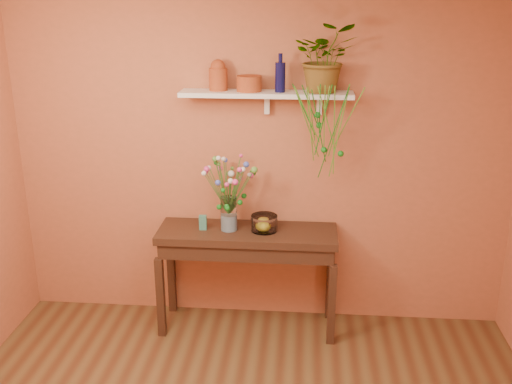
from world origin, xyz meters
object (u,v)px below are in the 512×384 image
(blue_bottle, at_px, (280,76))
(bouquet, at_px, (231,179))
(spider_plant, at_px, (325,58))
(terracotta_jug, at_px, (218,76))
(glass_vase, at_px, (229,216))
(glass_bowl, at_px, (264,224))
(sideboard, at_px, (247,245))

(blue_bottle, xyz_separation_m, bouquet, (-0.36, -0.11, -0.77))
(blue_bottle, height_order, spider_plant, spider_plant)
(terracotta_jug, height_order, glass_vase, terracotta_jug)
(terracotta_jug, bearing_deg, blue_bottle, -4.45)
(blue_bottle, relative_size, glass_bowl, 1.36)
(spider_plant, bearing_deg, bouquet, -169.16)
(glass_bowl, bearing_deg, sideboard, -176.45)
(blue_bottle, bearing_deg, glass_vase, -165.21)
(glass_vase, bearing_deg, bouquet, -14.51)
(terracotta_jug, relative_size, glass_bowl, 1.11)
(blue_bottle, relative_size, glass_vase, 1.04)
(sideboard, height_order, glass_bowl, glass_bowl)
(spider_plant, bearing_deg, sideboard, -167.40)
(terracotta_jug, height_order, blue_bottle, blue_bottle)
(glass_bowl, bearing_deg, terracotta_jug, 160.16)
(sideboard, bearing_deg, terracotta_jug, 148.78)
(blue_bottle, distance_m, spider_plant, 0.35)
(spider_plant, xyz_separation_m, glass_vase, (-0.71, -0.13, -1.21))
(sideboard, height_order, bouquet, bouquet)
(sideboard, height_order, blue_bottle, blue_bottle)
(terracotta_jug, bearing_deg, glass_vase, -59.05)
(terracotta_jug, distance_m, glass_vase, 1.09)
(spider_plant, bearing_deg, blue_bottle, -175.73)
(blue_bottle, distance_m, bouquet, 0.86)
(terracotta_jug, relative_size, glass_vase, 0.86)
(sideboard, relative_size, blue_bottle, 5.00)
(blue_bottle, bearing_deg, terracotta_jug, 175.55)
(sideboard, distance_m, blue_bottle, 1.34)
(terracotta_jug, bearing_deg, sideboard, -31.22)
(sideboard, height_order, terracotta_jug, terracotta_jug)
(sideboard, xyz_separation_m, blue_bottle, (0.24, 0.10, 1.32))
(glass_vase, height_order, glass_bowl, glass_vase)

